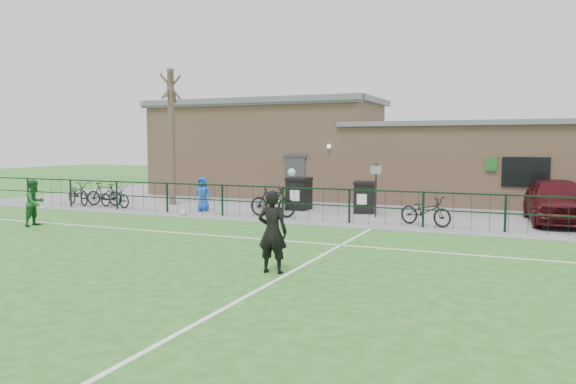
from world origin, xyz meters
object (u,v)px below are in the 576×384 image
at_px(wheelie_bin_right, 365,198).
at_px(bicycle_a, 78,193).
at_px(wheelie_bin_left, 299,195).
at_px(car_maroon, 557,200).
at_px(bicycle_c, 115,197).
at_px(bare_tree, 171,137).
at_px(ball_ground, 183,213).
at_px(bicycle_d, 273,202).
at_px(outfield_player, 35,203).
at_px(sign_post, 376,190).
at_px(bicycle_e, 426,211).
at_px(spectator_child, 203,194).
at_px(bicycle_b, 104,194).

height_order(wheelie_bin_right, bicycle_a, wheelie_bin_right).
xyz_separation_m(wheelie_bin_left, car_maroon, (9.56, -0.03, 0.17)).
distance_m(wheelie_bin_left, bicycle_c, 7.88).
relative_size(bare_tree, ball_ground, 25.62).
bearing_deg(bicycle_c, bicycle_a, 96.95).
height_order(bicycle_c, bicycle_d, bicycle_d).
bearing_deg(wheelie_bin_left, car_maroon, 0.58).
xyz_separation_m(outfield_player, ball_ground, (3.10, 4.11, -0.65)).
relative_size(bare_tree, bicycle_a, 3.01).
height_order(sign_post, bicycle_e, sign_post).
bearing_deg(wheelie_bin_right, bicycle_e, -51.27).
bearing_deg(wheelie_bin_right, spectator_child, -170.94).
distance_m(wheelie_bin_right, bicycle_b, 11.33).
bearing_deg(car_maroon, ball_ground, -171.26).
xyz_separation_m(bicycle_a, bicycle_e, (15.17, -0.19, -0.03)).
height_order(sign_post, outfield_player, sign_post).
bearing_deg(bicycle_c, spectator_child, -75.13).
height_order(sign_post, bicycle_b, sign_post).
distance_m(car_maroon, outfield_player, 17.69).
xyz_separation_m(sign_post, outfield_player, (-9.97, -6.40, -0.25)).
xyz_separation_m(wheelie_bin_left, bicycle_e, (5.54, -2.45, -0.13)).
height_order(wheelie_bin_left, bicycle_d, wheelie_bin_left).
bearing_deg(car_maroon, wheelie_bin_right, 173.55).
bearing_deg(bicycle_c, outfield_player, -158.70).
distance_m(bicycle_a, bicycle_b, 1.29).
height_order(bicycle_a, bicycle_c, bicycle_a).
distance_m(sign_post, bicycle_c, 11.10).
distance_m(wheelie_bin_left, bicycle_d, 2.46).
bearing_deg(car_maroon, bicycle_e, -154.79).
relative_size(bare_tree, spectator_child, 4.37).
distance_m(car_maroon, ball_ground, 13.38).
distance_m(bare_tree, bicycle_d, 6.71).
xyz_separation_m(car_maroon, bicycle_b, (-17.92, -2.02, -0.28)).
xyz_separation_m(bicycle_b, bicycle_e, (13.90, -0.41, -0.02)).
relative_size(bicycle_b, bicycle_d, 0.89).
distance_m(bicycle_c, ball_ground, 4.29).
height_order(bare_tree, bicycle_c, bare_tree).
bearing_deg(bicycle_a, bicycle_b, -56.51).
relative_size(wheelie_bin_left, outfield_player, 0.81).
bearing_deg(ball_ground, outfield_player, -127.00).
height_order(bare_tree, car_maroon, bare_tree).
bearing_deg(sign_post, bicycle_b, -175.53).
bearing_deg(wheelie_bin_right, bicycle_a, -178.79).
relative_size(bicycle_e, ball_ground, 7.98).
relative_size(car_maroon, ball_ground, 19.77).
bearing_deg(bicycle_d, bicycle_b, 91.48).
distance_m(bicycle_a, bicycle_e, 15.18).
relative_size(wheelie_bin_right, bicycle_d, 0.61).
bearing_deg(bicycle_d, car_maroon, -71.48).
distance_m(bicycle_b, bicycle_e, 13.91).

